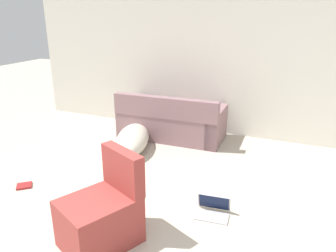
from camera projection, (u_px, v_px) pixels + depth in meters
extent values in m
cube|color=silver|center=(222.00, 57.00, 5.55)|extent=(7.39, 0.06, 2.72)
cube|color=gray|center=(172.00, 125.00, 5.71)|extent=(1.80, 0.82, 0.45)
cube|color=gray|center=(165.00, 108.00, 5.29)|extent=(1.78, 0.18, 0.34)
cube|color=gray|center=(216.00, 126.00, 5.42)|extent=(0.22, 0.79, 0.59)
cube|color=gray|center=(131.00, 116.00, 5.96)|extent=(0.22, 0.79, 0.59)
ellipsoid|color=beige|center=(133.00, 139.00, 5.20)|extent=(0.85, 1.26, 0.35)
sphere|color=brown|center=(139.00, 126.00, 5.83)|extent=(0.39, 0.39, 0.31)
cylinder|color=beige|center=(125.00, 168.00, 4.56)|extent=(0.15, 0.29, 0.06)
cube|color=#B7B7BC|center=(212.00, 217.00, 3.52)|extent=(0.37, 0.23, 0.02)
cube|color=#B7B7BC|center=(214.00, 202.00, 3.61)|extent=(0.36, 0.11, 0.20)
cube|color=#0F1938|center=(214.00, 202.00, 3.60)|extent=(0.33, 0.09, 0.18)
cube|color=maroon|center=(24.00, 186.00, 4.14)|extent=(0.24, 0.24, 0.02)
cube|color=#28428E|center=(122.00, 193.00, 3.98)|extent=(0.23, 0.22, 0.02)
cube|color=#993833|center=(99.00, 222.00, 3.06)|extent=(0.78, 0.84, 0.48)
cube|color=#993833|center=(123.00, 170.00, 3.09)|extent=(0.54, 0.34, 0.41)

